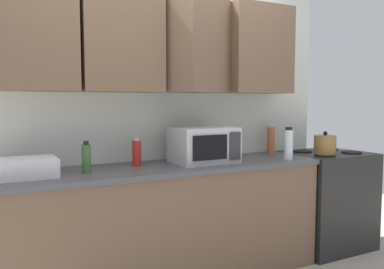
{
  "coord_description": "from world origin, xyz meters",
  "views": [
    {
      "loc": [
        -1.22,
        -3.03,
        1.39
      ],
      "look_at": [
        0.24,
        -0.25,
        1.12
      ],
      "focal_mm": 37.42,
      "sensor_mm": 36.0,
      "label": 1
    }
  ],
  "objects_px": {
    "kettle": "(325,145)",
    "bottle_red_sauce": "(137,153)",
    "bottle_white_jar": "(237,147)",
    "microwave": "(204,145)",
    "bottle_green_oil": "(86,158)",
    "stove_range": "(325,199)",
    "bottle_spice_jar": "(271,140)",
    "dish_rack": "(25,168)",
    "bottle_clear_tall": "(289,144)"
  },
  "relations": [
    {
      "from": "bottle_white_jar",
      "to": "bottle_clear_tall",
      "type": "xyz_separation_m",
      "value": [
        0.24,
        -0.4,
        0.05
      ]
    },
    {
      "from": "bottle_green_oil",
      "to": "kettle",
      "type": "bearing_deg",
      "value": -3.59
    },
    {
      "from": "kettle",
      "to": "bottle_red_sauce",
      "type": "distance_m",
      "value": 1.69
    },
    {
      "from": "bottle_green_oil",
      "to": "bottle_clear_tall",
      "type": "xyz_separation_m",
      "value": [
        1.61,
        -0.17,
        0.03
      ]
    },
    {
      "from": "microwave",
      "to": "bottle_clear_tall",
      "type": "distance_m",
      "value": 0.72
    },
    {
      "from": "stove_range",
      "to": "kettle",
      "type": "relative_size",
      "value": 4.47
    },
    {
      "from": "stove_range",
      "to": "dish_rack",
      "type": "xyz_separation_m",
      "value": [
        -2.62,
        0.02,
        0.51
      ]
    },
    {
      "from": "kettle",
      "to": "microwave",
      "type": "distance_m",
      "value": 1.16
    },
    {
      "from": "bottle_white_jar",
      "to": "bottle_clear_tall",
      "type": "height_order",
      "value": "bottle_clear_tall"
    },
    {
      "from": "stove_range",
      "to": "bottle_green_oil",
      "type": "bearing_deg",
      "value": -179.74
    },
    {
      "from": "bottle_red_sauce",
      "to": "kettle",
      "type": "bearing_deg",
      "value": -8.49
    },
    {
      "from": "bottle_white_jar",
      "to": "bottle_green_oil",
      "type": "bearing_deg",
      "value": -170.51
    },
    {
      "from": "dish_rack",
      "to": "bottle_white_jar",
      "type": "xyz_separation_m",
      "value": [
        1.75,
        0.2,
        0.02
      ]
    },
    {
      "from": "bottle_spice_jar",
      "to": "bottle_red_sauce",
      "type": "relative_size",
      "value": 1.28
    },
    {
      "from": "kettle",
      "to": "microwave",
      "type": "bearing_deg",
      "value": 172.33
    },
    {
      "from": "microwave",
      "to": "bottle_green_oil",
      "type": "xyz_separation_m",
      "value": [
        -0.92,
        -0.02,
        -0.04
      ]
    },
    {
      "from": "kettle",
      "to": "bottle_red_sauce",
      "type": "xyz_separation_m",
      "value": [
        -1.67,
        0.25,
        0.0
      ]
    },
    {
      "from": "bottle_green_oil",
      "to": "bottle_white_jar",
      "type": "bearing_deg",
      "value": 9.49
    },
    {
      "from": "stove_range",
      "to": "bottle_spice_jar",
      "type": "height_order",
      "value": "bottle_spice_jar"
    },
    {
      "from": "bottle_clear_tall",
      "to": "microwave",
      "type": "bearing_deg",
      "value": 163.94
    },
    {
      "from": "microwave",
      "to": "dish_rack",
      "type": "height_order",
      "value": "microwave"
    },
    {
      "from": "bottle_clear_tall",
      "to": "bottle_red_sauce",
      "type": "bearing_deg",
      "value": 166.41
    },
    {
      "from": "dish_rack",
      "to": "bottle_white_jar",
      "type": "height_order",
      "value": "bottle_white_jar"
    },
    {
      "from": "bottle_spice_jar",
      "to": "stove_range",
      "type": "bearing_deg",
      "value": -23.35
    },
    {
      "from": "stove_range",
      "to": "bottle_spice_jar",
      "type": "relative_size",
      "value": 3.42
    },
    {
      "from": "kettle",
      "to": "bottle_white_jar",
      "type": "height_order",
      "value": "kettle"
    },
    {
      "from": "bottle_red_sauce",
      "to": "bottle_green_oil",
      "type": "bearing_deg",
      "value": -163.48
    },
    {
      "from": "bottle_spice_jar",
      "to": "bottle_red_sauce",
      "type": "height_order",
      "value": "bottle_spice_jar"
    },
    {
      "from": "microwave",
      "to": "stove_range",
      "type": "bearing_deg",
      "value": -0.62
    },
    {
      "from": "dish_rack",
      "to": "bottle_spice_jar",
      "type": "distance_m",
      "value": 2.14
    },
    {
      "from": "bottle_white_jar",
      "to": "bottle_red_sauce",
      "type": "xyz_separation_m",
      "value": [
        -0.97,
        -0.11,
        0.02
      ]
    },
    {
      "from": "bottle_white_jar",
      "to": "bottle_red_sauce",
      "type": "relative_size",
      "value": 0.84
    },
    {
      "from": "bottle_white_jar",
      "to": "bottle_red_sauce",
      "type": "distance_m",
      "value": 0.98
    },
    {
      "from": "bottle_green_oil",
      "to": "bottle_red_sauce",
      "type": "distance_m",
      "value": 0.42
    },
    {
      "from": "kettle",
      "to": "dish_rack",
      "type": "xyz_separation_m",
      "value": [
        -2.45,
        0.16,
        -0.04
      ]
    },
    {
      "from": "dish_rack",
      "to": "bottle_clear_tall",
      "type": "bearing_deg",
      "value": -5.85
    },
    {
      "from": "bottle_white_jar",
      "to": "bottle_red_sauce",
      "type": "bearing_deg",
      "value": -173.52
    },
    {
      "from": "bottle_red_sauce",
      "to": "bottle_clear_tall",
      "type": "bearing_deg",
      "value": -13.59
    },
    {
      "from": "kettle",
      "to": "stove_range",
      "type": "bearing_deg",
      "value": 39.47
    },
    {
      "from": "dish_rack",
      "to": "bottle_green_oil",
      "type": "height_order",
      "value": "bottle_green_oil"
    },
    {
      "from": "stove_range",
      "to": "bottle_clear_tall",
      "type": "distance_m",
      "value": 0.87
    },
    {
      "from": "bottle_white_jar",
      "to": "bottle_spice_jar",
      "type": "bearing_deg",
      "value": -0.97
    },
    {
      "from": "microwave",
      "to": "bottle_red_sauce",
      "type": "xyz_separation_m",
      "value": [
        -0.52,
        0.09,
        -0.04
      ]
    },
    {
      "from": "bottle_white_jar",
      "to": "bottle_clear_tall",
      "type": "relative_size",
      "value": 0.65
    },
    {
      "from": "kettle",
      "to": "bottle_green_oil",
      "type": "relative_size",
      "value": 0.95
    },
    {
      "from": "bottle_red_sauce",
      "to": "dish_rack",
      "type": "bearing_deg",
      "value": -173.52
    },
    {
      "from": "kettle",
      "to": "bottle_red_sauce",
      "type": "bearing_deg",
      "value": 171.51
    },
    {
      "from": "bottle_white_jar",
      "to": "bottle_green_oil",
      "type": "xyz_separation_m",
      "value": [
        -1.37,
        -0.23,
        0.02
      ]
    },
    {
      "from": "bottle_green_oil",
      "to": "dish_rack",
      "type": "bearing_deg",
      "value": 175.46
    },
    {
      "from": "bottle_green_oil",
      "to": "bottle_clear_tall",
      "type": "distance_m",
      "value": 1.62
    }
  ]
}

